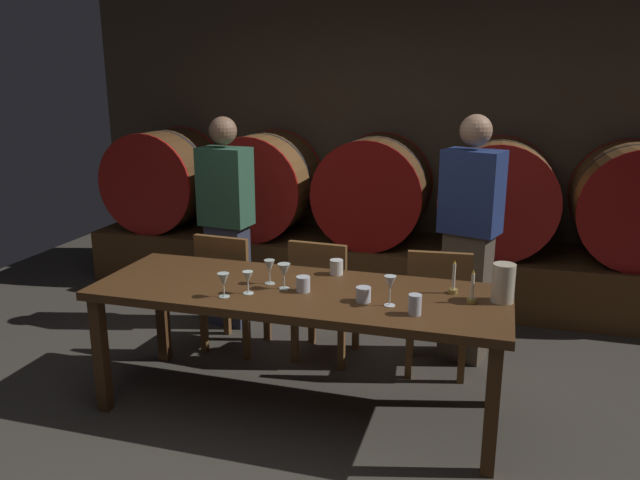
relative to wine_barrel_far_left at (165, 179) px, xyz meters
The scene contains 26 objects.
ground_plane 3.42m from the wine_barrel_far_left, 50.17° to the right, with size 7.70×7.70×0.00m, color #3F3A33.
back_wall 2.21m from the wine_barrel_far_left, 14.67° to the left, with size 5.92×0.24×2.71m, color brown.
barrel_shelf 2.22m from the wine_barrel_far_left, ahead, with size 5.33×0.90×0.49m, color brown.
wine_barrel_far_left is the anchor object (origin of this frame).
wine_barrel_left 1.03m from the wine_barrel_far_left, ahead, with size 0.95×0.78×0.95m.
wine_barrel_center 2.07m from the wine_barrel_far_left, ahead, with size 0.95×0.78×0.95m.
wine_barrel_right 3.14m from the wine_barrel_far_left, ahead, with size 0.95×0.78×0.95m.
wine_barrel_far_right 4.18m from the wine_barrel_far_left, ahead, with size 0.95×0.78×0.95m.
dining_table 2.99m from the wine_barrel_far_left, 45.80° to the right, with size 2.38×0.82×0.76m.
chair_left 2.07m from the wine_barrel_far_left, 48.04° to the right, with size 0.43×0.43×0.88m.
chair_center 2.55m from the wine_barrel_far_left, 35.98° to the right, with size 0.42×0.42×0.88m.
chair_right 3.20m from the wine_barrel_far_left, 27.50° to the right, with size 0.44×0.44×0.88m.
guest_left 1.54m from the wine_barrel_far_left, 42.65° to the right, with size 0.40×0.28×1.64m.
guest_right 3.18m from the wine_barrel_far_left, 21.18° to the right, with size 0.44×0.35×1.70m.
candle_left 3.53m from the wine_barrel_far_left, 33.75° to the right, with size 0.05×0.05×0.20m.
candle_right 3.69m from the wine_barrel_far_left, 34.45° to the right, with size 0.05×0.05×0.19m.
pitcher 3.79m from the wine_barrel_far_left, 32.27° to the right, with size 0.12×0.12×0.21m.
wine_glass_far_left 2.94m from the wine_barrel_far_left, 54.09° to the right, with size 0.07×0.07×0.14m.
wine_glass_left 2.93m from the wine_barrel_far_left, 51.38° to the right, with size 0.06×0.06×0.13m.
wine_glass_center 2.82m from the wine_barrel_far_left, 48.05° to the right, with size 0.06×0.06×0.15m.
wine_glass_right 2.94m from the wine_barrel_far_left, 47.20° to the right, with size 0.07×0.07×0.15m.
wine_glass_far_right 3.46m from the wine_barrel_far_left, 40.64° to the right, with size 0.06×0.06×0.17m.
cup_far_left 3.03m from the wine_barrel_far_left, 45.73° to the right, with size 0.08×0.08×0.09m, color silver.
cup_center_left 2.87m from the wine_barrel_far_left, 39.35° to the right, with size 0.08×0.08×0.09m, color white.
cup_center_right 3.34m from the wine_barrel_far_left, 41.99° to the right, with size 0.08×0.08×0.08m, color silver.
cup_far_right 3.63m from the wine_barrel_far_left, 40.19° to the right, with size 0.07×0.07×0.11m, color silver.
Camera 1 is at (1.05, -2.83, 1.97)m, focal length 35.09 mm.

